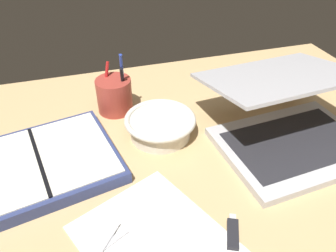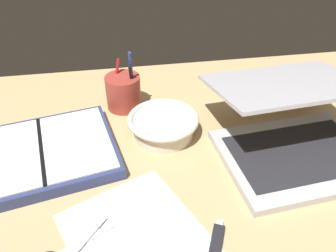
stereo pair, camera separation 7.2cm
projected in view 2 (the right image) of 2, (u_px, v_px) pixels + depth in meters
desk_top at (176, 172)px, 71.62cm from camera, size 140.00×100.00×2.00cm
laptop at (295, 130)px, 72.77cm from camera, size 36.25×37.26×16.85cm
bowl at (163, 125)px, 78.65cm from camera, size 17.12×17.12×5.39cm
pen_cup at (124, 92)px, 87.73cm from camera, size 9.26×9.26×16.81cm
planner at (43, 154)px, 72.64cm from camera, size 35.97×31.41×3.13cm
paper_sheet_front at (139, 240)px, 56.77cm from camera, size 30.60×32.96×0.16cm
usb_drive at (217, 239)px, 56.37cm from camera, size 4.50×7.20×1.00cm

